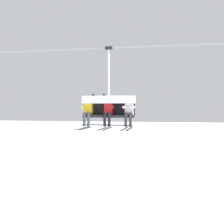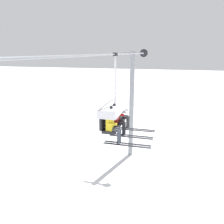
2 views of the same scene
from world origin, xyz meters
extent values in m
cylinder|color=gray|center=(0.54, -0.80, 8.06)|extent=(17.64, 0.05, 0.05)
cube|color=#232328|center=(0.04, -0.80, 5.40)|extent=(2.00, 0.48, 0.10)
cube|color=#232328|center=(0.04, -0.52, 5.67)|extent=(2.00, 0.08, 0.45)
cube|color=silver|center=(0.04, -0.74, 6.05)|extent=(2.04, 0.68, 0.30)
cylinder|color=black|center=(0.04, -1.12, 5.07)|extent=(2.00, 0.04, 0.04)
cylinder|color=silver|center=(0.04, -0.80, 7.11)|extent=(0.07, 0.07, 1.82)
cube|color=black|center=(0.04, -0.80, 8.06)|extent=(0.28, 0.12, 0.12)
cube|color=yellow|center=(-0.77, -0.82, 5.71)|extent=(0.32, 0.22, 0.52)
sphere|color=#284C93|center=(-0.77, -0.82, 6.07)|extent=(0.22, 0.22, 0.22)
ellipsoid|color=black|center=(-0.77, -0.92, 6.07)|extent=(0.17, 0.04, 0.08)
cylinder|color=#3D424C|center=(-0.86, -0.99, 5.49)|extent=(0.11, 0.34, 0.11)
cylinder|color=#3D424C|center=(-0.68, -0.99, 5.49)|extent=(0.11, 0.34, 0.11)
cylinder|color=#3D424C|center=(-0.86, -1.16, 5.25)|extent=(0.11, 0.11, 0.48)
cylinder|color=#3D424C|center=(-0.68, -1.16, 5.25)|extent=(0.11, 0.11, 0.48)
cube|color=#232328|center=(-0.86, -1.46, 4.96)|extent=(0.09, 1.70, 0.02)
cube|color=#232328|center=(-0.68, -1.46, 4.96)|extent=(0.09, 1.70, 0.02)
cylinder|color=yellow|center=(-0.96, -0.97, 5.75)|extent=(0.09, 0.30, 0.09)
cylinder|color=yellow|center=(-0.58, -0.82, 6.06)|extent=(0.09, 0.09, 0.30)
sphere|color=black|center=(-0.58, -0.82, 6.23)|extent=(0.11, 0.11, 0.11)
cube|color=red|center=(0.04, -0.82, 5.71)|extent=(0.32, 0.22, 0.52)
sphere|color=#284C93|center=(0.04, -0.82, 6.07)|extent=(0.22, 0.22, 0.22)
ellipsoid|color=black|center=(0.04, -0.92, 6.07)|extent=(0.17, 0.04, 0.08)
cylinder|color=black|center=(-0.05, -0.99, 5.49)|extent=(0.11, 0.34, 0.11)
cylinder|color=black|center=(0.13, -0.99, 5.49)|extent=(0.11, 0.34, 0.11)
cylinder|color=black|center=(-0.05, -1.16, 5.25)|extent=(0.11, 0.11, 0.48)
cylinder|color=black|center=(0.13, -1.16, 5.25)|extent=(0.11, 0.11, 0.48)
cube|color=#232328|center=(-0.05, -1.46, 4.96)|extent=(0.09, 1.70, 0.02)
cube|color=#232328|center=(0.13, -1.46, 4.96)|extent=(0.09, 1.70, 0.02)
cylinder|color=red|center=(-0.15, -0.82, 6.06)|extent=(0.09, 0.09, 0.30)
sphere|color=black|center=(-0.15, -0.82, 6.23)|extent=(0.11, 0.11, 0.11)
cylinder|color=red|center=(0.22, -0.97, 5.75)|extent=(0.09, 0.30, 0.09)
cube|color=silver|center=(0.85, -0.82, 5.71)|extent=(0.32, 0.22, 0.52)
sphere|color=#284C93|center=(0.85, -0.82, 6.07)|extent=(0.22, 0.22, 0.22)
ellipsoid|color=black|center=(0.85, -0.92, 6.07)|extent=(0.17, 0.04, 0.08)
cylinder|color=#2D2D33|center=(0.76, -0.99, 5.49)|extent=(0.11, 0.34, 0.11)
cylinder|color=#2D2D33|center=(0.94, -0.99, 5.49)|extent=(0.11, 0.34, 0.11)
cylinder|color=#2D2D33|center=(0.76, -1.16, 5.25)|extent=(0.11, 0.11, 0.48)
cylinder|color=#2D2D33|center=(0.94, -1.16, 5.25)|extent=(0.11, 0.11, 0.48)
cube|color=#232328|center=(0.76, -1.46, 4.96)|extent=(0.09, 1.70, 0.02)
cube|color=#232328|center=(0.94, -1.46, 4.96)|extent=(0.09, 1.70, 0.02)
cylinder|color=silver|center=(0.66, -0.97, 5.75)|extent=(0.09, 0.30, 0.09)
cylinder|color=silver|center=(1.03, -0.97, 5.75)|extent=(0.09, 0.30, 0.09)
camera|label=1|loc=(2.20, -11.59, 5.73)|focal=45.00mm
camera|label=2|loc=(-7.86, -2.80, 8.15)|focal=35.00mm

